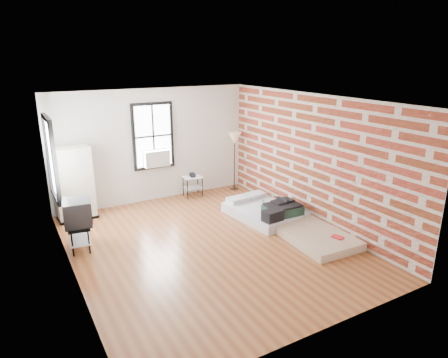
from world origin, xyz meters
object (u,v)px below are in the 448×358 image
wardrobe (74,184)px  side_table (193,181)px  floor_lamp (235,141)px  mattress_bare (302,227)px  mattress_main (265,211)px  tv_stand (78,214)px

wardrobe → side_table: (2.93, 0.07, -0.41)m
floor_lamp → mattress_bare: bearing=-94.0°
mattress_main → wardrobe: (-3.75, 2.03, 0.67)m
mattress_bare → floor_lamp: floor_lamp is taller
wardrobe → tv_stand: 1.58m
mattress_bare → tv_stand: size_ratio=2.18×
mattress_main → mattress_bare: 1.09m
wardrobe → side_table: 2.95m
mattress_main → side_table: 2.27m
wardrobe → floor_lamp: bearing=-3.0°
side_table → floor_lamp: size_ratio=0.39×
mattress_bare → tv_stand: 4.46m
side_table → tv_stand: tv_stand is taller
floor_lamp → tv_stand: 4.68m
mattress_bare → tv_stand: (-4.15, 1.55, 0.57)m
mattress_bare → side_table: size_ratio=3.43×
mattress_bare → wardrobe: (-3.93, 3.11, 0.69)m
mattress_main → side_table: side_table is taller
wardrobe → tv_stand: bearing=-100.8°
mattress_bare → floor_lamp: bearing=88.5°
floor_lamp → side_table: bearing=176.7°
tv_stand → mattress_bare: bearing=-12.8°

